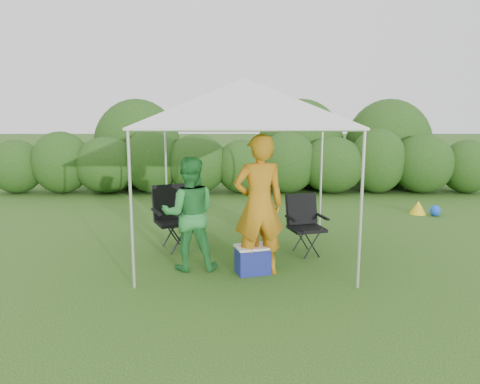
{
  "coord_description": "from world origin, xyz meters",
  "views": [
    {
      "loc": [
        -0.1,
        -6.95,
        2.4
      ],
      "look_at": [
        -0.08,
        0.4,
        1.05
      ],
      "focal_mm": 35.0,
      "sensor_mm": 36.0,
      "label": 1
    }
  ],
  "objects_px": {
    "chair_right": "(305,220)",
    "chair_left": "(173,213)",
    "woman": "(189,214)",
    "man": "(259,205)",
    "canopy": "(245,102)",
    "cooler": "(253,259)"
  },
  "relations": [
    {
      "from": "chair_right",
      "to": "chair_left",
      "type": "xyz_separation_m",
      "value": [
        -2.21,
        0.26,
        0.06
      ]
    },
    {
      "from": "woman",
      "to": "man",
      "type": "bearing_deg",
      "value": 164.16
    },
    {
      "from": "woman",
      "to": "chair_right",
      "type": "bearing_deg",
      "value": -161.2
    },
    {
      "from": "chair_left",
      "to": "woman",
      "type": "height_order",
      "value": "woman"
    },
    {
      "from": "chair_right",
      "to": "woman",
      "type": "relative_size",
      "value": 0.57
    },
    {
      "from": "man",
      "to": "woman",
      "type": "relative_size",
      "value": 1.2
    },
    {
      "from": "chair_right",
      "to": "man",
      "type": "bearing_deg",
      "value": -144.55
    },
    {
      "from": "chair_left",
      "to": "woman",
      "type": "xyz_separation_m",
      "value": [
        0.39,
        -1.05,
        0.23
      ]
    },
    {
      "from": "chair_right",
      "to": "man",
      "type": "height_order",
      "value": "man"
    },
    {
      "from": "canopy",
      "to": "cooler",
      "type": "height_order",
      "value": "canopy"
    },
    {
      "from": "canopy",
      "to": "woman",
      "type": "bearing_deg",
      "value": -137.97
    },
    {
      "from": "chair_right",
      "to": "chair_left",
      "type": "distance_m",
      "value": 2.23
    },
    {
      "from": "chair_right",
      "to": "man",
      "type": "distance_m",
      "value": 1.36
    },
    {
      "from": "woman",
      "to": "cooler",
      "type": "xyz_separation_m",
      "value": [
        0.93,
        -0.19,
        -0.63
      ]
    },
    {
      "from": "cooler",
      "to": "woman",
      "type": "bearing_deg",
      "value": 152.26
    },
    {
      "from": "chair_left",
      "to": "man",
      "type": "xyz_separation_m",
      "value": [
        1.41,
        -1.25,
        0.4
      ]
    },
    {
      "from": "man",
      "to": "cooler",
      "type": "height_order",
      "value": "man"
    },
    {
      "from": "chair_right",
      "to": "woman",
      "type": "bearing_deg",
      "value": -172.04
    },
    {
      "from": "chair_left",
      "to": "cooler",
      "type": "height_order",
      "value": "chair_left"
    },
    {
      "from": "chair_left",
      "to": "cooler",
      "type": "distance_m",
      "value": 1.86
    },
    {
      "from": "chair_left",
      "to": "woman",
      "type": "relative_size",
      "value": 0.64
    },
    {
      "from": "man",
      "to": "woman",
      "type": "distance_m",
      "value": 1.05
    }
  ]
}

